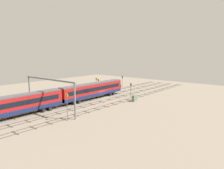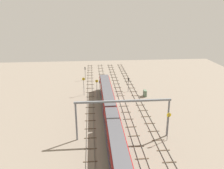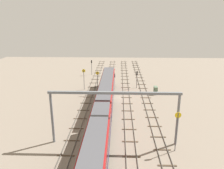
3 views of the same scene
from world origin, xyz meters
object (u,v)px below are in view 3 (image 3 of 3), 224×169
Objects in this scene: overhead_gantry at (114,105)px; relay_cabinet at (156,90)px; speed_sign_far_trackside at (177,127)px; speed_sign_mid_trackside at (84,77)px; speed_sign_near_foreground at (98,80)px; signal_light_trackside_departure at (92,65)px; train at (103,112)px; signal_light_trackside_approach at (137,77)px.

overhead_gantry is 10.23× the size of relay_cabinet.
speed_sign_mid_trackside is at bearing 32.41° from speed_sign_far_trackside.
speed_sign_near_foreground reaches higher than speed_sign_mid_trackside.
signal_light_trackside_departure is at bearing -0.44° from speed_sign_mid_trackside.
speed_sign_near_foreground is at bearing 8.40° from train.
speed_sign_far_trackside is 24.05m from relay_cabinet.
speed_sign_near_foreground is (21.75, 4.51, -2.68)m from overhead_gantry.
train is 20.77m from speed_sign_mid_trackside.
overhead_gantry is at bearing -157.85° from train.
signal_light_trackside_departure is 25.09m from relay_cabinet.
signal_light_trackside_approach is at bearing -63.92° from speed_sign_near_foreground.
train reaches higher than signal_light_trackside_approach.
relay_cabinet is (-2.64, -17.74, -2.49)m from speed_sign_mid_trackside.
signal_light_trackside_departure reaches higher than signal_light_trackside_approach.
speed_sign_far_trackside is (-26.51, -16.83, 0.29)m from speed_sign_mid_trackside.
speed_sign_far_trackside is 28.45m from signal_light_trackside_approach.
speed_sign_mid_trackside is at bearing 179.56° from signal_light_trackside_departure.
speed_sign_near_foreground is 18.49m from signal_light_trackside_departure.
overhead_gantry is 3.49× the size of speed_sign_mid_trackside.
signal_light_trackside_approach is (4.76, -9.73, -0.53)m from speed_sign_near_foreground.
train is 27.61× the size of relay_cabinet.
signal_light_trackside_departure is at bearing 11.35° from speed_sign_near_foreground.
relay_cabinet is at bearing -23.18° from overhead_gantry.
signal_light_trackside_approach is at bearing -82.68° from speed_sign_mid_trackside.
train reaches higher than signal_light_trackside_departure.
speed_sign_near_foreground is 26.87m from speed_sign_far_trackside.
speed_sign_far_trackside reaches higher than signal_light_trackside_approach.
speed_sign_near_foreground is 1.18× the size of signal_light_trackside_departure.
signal_light_trackside_approach is 2.45× the size of relay_cabinet.
speed_sign_mid_trackside is 1.14× the size of signal_light_trackside_departure.
relay_cabinet is at bearing -88.39° from speed_sign_near_foreground.
signal_light_trackside_departure is (13.36, 13.37, 0.14)m from signal_light_trackside_approach.
speed_sign_near_foreground is at bearing 91.61° from relay_cabinet.
speed_sign_mid_trackside reaches higher than signal_light_trackside_departure.
signal_light_trackside_approach is (26.52, -5.23, -3.21)m from overhead_gantry.
overhead_gantry is at bearing -168.46° from signal_light_trackside_departure.
signal_light_trackside_departure is (15.10, -0.12, -0.33)m from speed_sign_mid_trackside.
overhead_gantry reaches higher than signal_light_trackside_approach.
relay_cabinet is at bearing -135.18° from signal_light_trackside_departure.
speed_sign_far_trackside reaches higher than speed_sign_near_foreground.
speed_sign_near_foreground is 1.04× the size of speed_sign_mid_trackside.
overhead_gantry is 22.37m from speed_sign_near_foreground.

